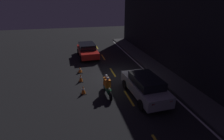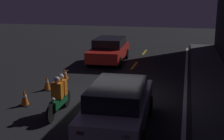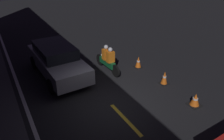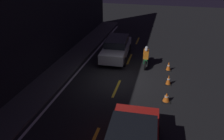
{
  "view_description": "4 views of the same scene",
  "coord_description": "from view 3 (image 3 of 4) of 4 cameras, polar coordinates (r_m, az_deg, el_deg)",
  "views": [
    {
      "loc": [
        13.01,
        -3.49,
        6.16
      ],
      "look_at": [
        0.66,
        -0.47,
        0.93
      ],
      "focal_mm": 28.0,
      "sensor_mm": 36.0,
      "label": 1
    },
    {
      "loc": [
        12.32,
        2.95,
        4.1
      ],
      "look_at": [
        -0.27,
        -0.1,
        0.95
      ],
      "focal_mm": 50.0,
      "sensor_mm": 36.0,
      "label": 2
    },
    {
      "loc": [
        -6.16,
        3.53,
        5.25
      ],
      "look_at": [
        0.48,
        -0.29,
        1.29
      ],
      "focal_mm": 35.0,
      "sensor_mm": 36.0,
      "label": 3
    },
    {
      "loc": [
        -11.72,
        -2.39,
        6.6
      ],
      "look_at": [
        -0.48,
        0.4,
        0.91
      ],
      "focal_mm": 35.0,
      "sensor_mm": 36.0,
      "label": 4
    }
  ],
  "objects": [
    {
      "name": "lane_dash_c",
      "position": [
        8.16,
        3.53,
        -12.71
      ],
      "size": [
        2.0,
        0.14,
        0.01
      ],
      "color": "gold",
      "rests_on": "ground"
    },
    {
      "name": "traffic_cone_near",
      "position": [
        9.27,
        20.91,
        -7.28
      ],
      "size": [
        0.48,
        0.48,
        0.53
      ],
      "color": "black",
      "rests_on": "ground"
    },
    {
      "name": "traffic_cone_mid",
      "position": [
        10.33,
        13.53,
        -2.01
      ],
      "size": [
        0.38,
        0.38,
        0.64
      ],
      "color": "black",
      "rests_on": "ground"
    },
    {
      "name": "ground_plane",
      "position": [
        8.83,
        -0.05,
        -9.12
      ],
      "size": [
        56.0,
        56.0,
        0.0
      ],
      "primitive_type": "plane",
      "color": "black"
    },
    {
      "name": "traffic_cone_far",
      "position": [
        11.66,
        6.9,
        2.06
      ],
      "size": [
        0.4,
        0.4,
        0.62
      ],
      "color": "black",
      "rests_on": "ground"
    },
    {
      "name": "motorcycle",
      "position": [
        11.05,
        -1.09,
        2.77
      ],
      "size": [
        2.18,
        0.39,
        1.38
      ],
      "rotation": [
        0.0,
        0.0,
        0.04
      ],
      "color": "black",
      "rests_on": "ground"
    },
    {
      "name": "lane_solid_kerb",
      "position": [
        8.11,
        -19.51,
        -14.91
      ],
      "size": [
        25.2,
        0.14,
        0.01
      ],
      "color": "silver",
      "rests_on": "ground"
    },
    {
      "name": "hatchback_silver",
      "position": [
        10.97,
        -14.18,
        2.65
      ],
      "size": [
        4.59,
        1.99,
        1.53
      ],
      "rotation": [
        0.0,
        0.0,
        3.18
      ],
      "color": "#9EA0A5",
      "rests_on": "ground"
    },
    {
      "name": "lane_dash_e",
      "position": [
        15.51,
        -15.03,
        6.65
      ],
      "size": [
        2.0,
        0.14,
        0.01
      ],
      "color": "gold",
      "rests_on": "ground"
    },
    {
      "name": "lane_dash_d",
      "position": [
        11.54,
        -8.73,
        -0.0
      ],
      "size": [
        2.0,
        0.14,
        0.01
      ],
      "color": "gold",
      "rests_on": "ground"
    }
  ]
}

